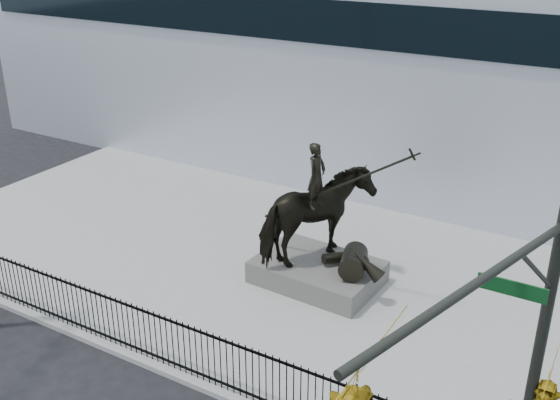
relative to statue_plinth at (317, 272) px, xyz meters
The scene contains 5 objects.
plaza 0.48m from the statue_plinth, 46.88° to the left, with size 30.00×12.00×0.15m, color #959593.
building 13.77m from the statue_plinth, 89.28° to the left, with size 44.00×14.00×9.00m, color white.
picket_fence 5.59m from the statue_plinth, 88.30° to the right, with size 22.10×0.10×1.50m.
statue_plinth is the anchor object (origin of this frame).
equestrian_statue 1.79m from the statue_plinth, ahead, with size 4.71×3.03×4.00m.
Camera 1 is at (7.78, -8.89, 10.57)m, focal length 42.00 mm.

